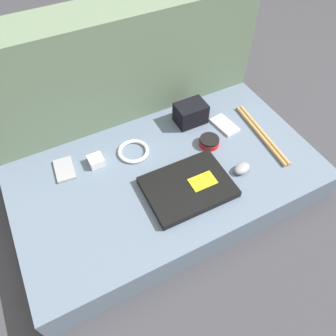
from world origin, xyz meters
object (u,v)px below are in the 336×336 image
at_px(computer_mouse, 242,169).
at_px(speaker_puck, 209,142).
at_px(laptop, 188,187).
at_px(phone_black, 225,125).
at_px(charger_brick, 96,161).
at_px(camera_pouch, 191,113).
at_px(phone_silver, 64,169).

distance_m(computer_mouse, speaker_puck, 0.17).
bearing_deg(laptop, phone_black, 36.25).
bearing_deg(computer_mouse, charger_brick, 137.95).
distance_m(speaker_puck, camera_pouch, 0.15).
bearing_deg(speaker_puck, computer_mouse, -78.42).
relative_size(laptop, speaker_puck, 3.80).
bearing_deg(camera_pouch, laptop, -121.10).
bearing_deg(charger_brick, phone_silver, 168.59).
bearing_deg(charger_brick, camera_pouch, 5.37).
distance_m(phone_silver, charger_brick, 0.12).
xyz_separation_m(laptop, charger_brick, (-0.24, 0.26, 0.00)).
distance_m(phone_black, camera_pouch, 0.15).
height_order(computer_mouse, camera_pouch, camera_pouch).
relative_size(phone_silver, camera_pouch, 0.94).
relative_size(computer_mouse, charger_brick, 1.39).
distance_m(laptop, computer_mouse, 0.21).
distance_m(computer_mouse, charger_brick, 0.54).
height_order(speaker_puck, phone_black, speaker_puck).
xyz_separation_m(speaker_puck, phone_silver, (-0.54, 0.13, -0.01)).
relative_size(camera_pouch, charger_brick, 2.29).
relative_size(computer_mouse, speaker_puck, 0.95).
distance_m(laptop, phone_silver, 0.46).
bearing_deg(charger_brick, speaker_puck, -14.34).
xyz_separation_m(computer_mouse, charger_brick, (-0.46, 0.28, 0.00)).
height_order(phone_silver, camera_pouch, camera_pouch).
bearing_deg(phone_black, charger_brick, 166.87).
relative_size(laptop, phone_black, 2.39).
distance_m(phone_silver, phone_black, 0.66).
relative_size(phone_black, camera_pouch, 1.02).
xyz_separation_m(phone_black, camera_pouch, (-0.11, 0.09, 0.04)).
xyz_separation_m(phone_silver, charger_brick, (0.12, -0.02, 0.01)).
bearing_deg(laptop, camera_pouch, 59.60).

